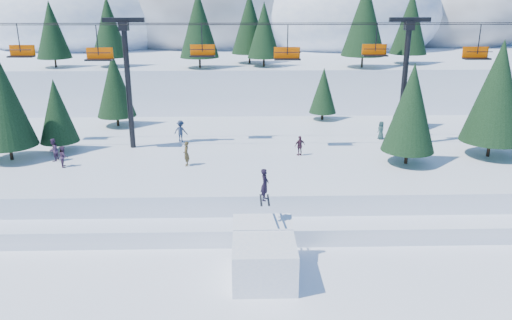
{
  "coord_description": "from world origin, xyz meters",
  "views": [
    {
      "loc": [
        0.08,
        -21.58,
        14.16
      ],
      "look_at": [
        0.8,
        6.0,
        5.2
      ],
      "focal_mm": 35.0,
      "sensor_mm": 36.0,
      "label": 1
    }
  ],
  "objects_px": {
    "jump_kicker": "(264,255)",
    "chairlift": "(261,63)",
    "banner_far": "(376,230)",
    "banner_near": "(347,236)"
  },
  "relations": [
    {
      "from": "chairlift",
      "to": "banner_near",
      "type": "distance_m",
      "value": 16.14
    },
    {
      "from": "chairlift",
      "to": "banner_far",
      "type": "bearing_deg",
      "value": -60.54
    },
    {
      "from": "chairlift",
      "to": "banner_far",
      "type": "distance_m",
      "value": 16.29
    },
    {
      "from": "chairlift",
      "to": "banner_far",
      "type": "relative_size",
      "value": 17.17
    },
    {
      "from": "chairlift",
      "to": "banner_far",
      "type": "height_order",
      "value": "chairlift"
    },
    {
      "from": "chairlift",
      "to": "banner_near",
      "type": "xyz_separation_m",
      "value": [
        4.81,
        -12.66,
        -8.78
      ]
    },
    {
      "from": "jump_kicker",
      "to": "chairlift",
      "type": "distance_m",
      "value": 18.09
    },
    {
      "from": "banner_near",
      "to": "jump_kicker",
      "type": "bearing_deg",
      "value": -145.84
    },
    {
      "from": "jump_kicker",
      "to": "banner_far",
      "type": "distance_m",
      "value": 8.31
    },
    {
      "from": "banner_near",
      "to": "banner_far",
      "type": "bearing_deg",
      "value": 20.05
    }
  ]
}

